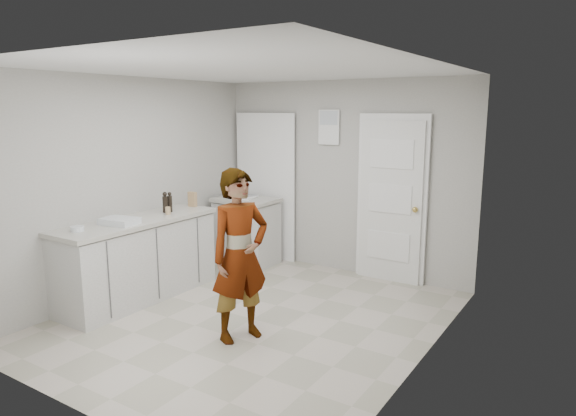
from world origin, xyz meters
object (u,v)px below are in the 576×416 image
Objects in this scene: oil_cruet_b at (170,202)px; egg_bowl at (77,229)px; spice_jar at (168,211)px; baking_dish at (119,221)px; oil_cruet_a at (165,203)px; person at (240,255)px; cake_mix_box at (192,199)px.

oil_cruet_b reaches higher than egg_bowl.
spice_jar is 0.17m from oil_cruet_b.
spice_jar reaches higher than baking_dish.
oil_cruet_a is at bearing 87.95° from egg_bowl.
cake_mix_box is at bearing 77.27° from person.
oil_cruet_b reaches higher than spice_jar.
cake_mix_box is 2.09× the size of spice_jar.
egg_bowl is at bearing 129.07° from person.
baking_dish is 0.45m from egg_bowl.
person is 6.71× the size of oil_cruet_b.
oil_cruet_b reaches higher than baking_dish.
oil_cruet_a is 0.60× the size of baking_dish.
oil_cruet_a reaches higher than egg_bowl.
cake_mix_box is 0.54m from spice_jar.
oil_cruet_a reaches higher than spice_jar.
spice_jar is at bearing -80.23° from cake_mix_box.
oil_cruet_a is at bearing 89.97° from person.
egg_bowl is (-0.04, -1.62, -0.07)m from cake_mix_box.
egg_bowl is at bearing -97.76° from spice_jar.
person is 12.19× the size of egg_bowl.
baking_dish is (-1.56, -0.08, 0.15)m from person.
cake_mix_box is 1.40× the size of egg_bowl.
spice_jar is (0.11, -0.52, -0.05)m from cake_mix_box.
baking_dish is (0.05, -1.18, -0.06)m from cake_mix_box.
oil_cruet_b is at bearing 92.82° from baking_dish.
spice_jar is at bearing -30.61° from oil_cruet_a.
spice_jar is 0.36× the size of oil_cruet_a.
spice_jar is (-1.51, 0.58, 0.16)m from person.
person is 1.57m from baking_dish.
cake_mix_box reaches higher than baking_dish.
person is 1.76m from oil_cruet_b.
baking_dish is (-0.05, -0.65, -0.01)m from spice_jar.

